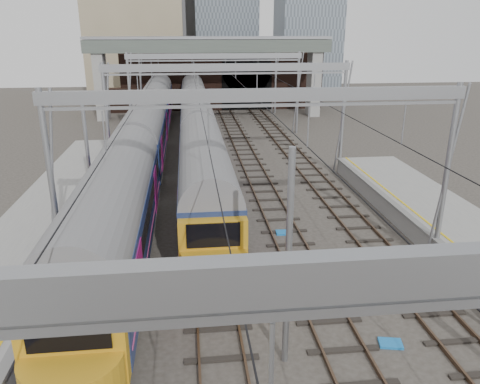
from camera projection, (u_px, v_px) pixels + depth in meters
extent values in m
cube|color=slate|center=(19.00, 341.00, 14.22)|extent=(0.35, 55.00, 0.12)
cube|color=gold|center=(2.00, 340.00, 14.15)|extent=(0.12, 55.00, 0.01)
cube|color=#4C3828|center=(121.00, 215.00, 26.42)|extent=(0.08, 80.00, 0.16)
cube|color=#4C3828|center=(147.00, 214.00, 26.57)|extent=(0.08, 80.00, 0.16)
cube|color=black|center=(134.00, 216.00, 26.52)|extent=(2.40, 80.00, 0.14)
cube|color=#4C3828|center=(192.00, 212.00, 26.84)|extent=(0.08, 80.00, 0.16)
cube|color=#4C3828|center=(217.00, 211.00, 27.00)|extent=(0.08, 80.00, 0.16)
cube|color=black|center=(205.00, 213.00, 26.95)|extent=(2.40, 80.00, 0.14)
cube|color=#4C3828|center=(261.00, 209.00, 27.27)|extent=(0.08, 80.00, 0.16)
cube|color=#4C3828|center=(285.00, 208.00, 27.42)|extent=(0.08, 80.00, 0.16)
cube|color=black|center=(273.00, 210.00, 27.37)|extent=(2.40, 80.00, 0.14)
cube|color=#4C3828|center=(328.00, 206.00, 27.70)|extent=(0.08, 80.00, 0.16)
cube|color=#4C3828|center=(351.00, 205.00, 27.85)|extent=(0.08, 80.00, 0.16)
cube|color=black|center=(339.00, 207.00, 27.80)|extent=(2.40, 80.00, 0.14)
cube|color=gray|center=(459.00, 270.00, 4.96)|extent=(16.80, 0.28, 0.50)
cylinder|color=gray|center=(52.00, 191.00, 18.41)|extent=(0.24, 0.24, 8.00)
cylinder|color=gray|center=(446.00, 177.00, 20.15)|extent=(0.24, 0.24, 8.00)
cube|color=gray|center=(259.00, 95.00, 18.09)|extent=(16.80, 0.28, 0.50)
cylinder|color=gray|center=(107.00, 123.00, 31.54)|extent=(0.24, 0.24, 8.00)
cylinder|color=gray|center=(343.00, 118.00, 33.29)|extent=(0.24, 0.24, 8.00)
cube|color=gray|center=(228.00, 67.00, 31.23)|extent=(16.80, 0.28, 0.50)
cylinder|color=gray|center=(130.00, 96.00, 44.68)|extent=(0.24, 0.24, 8.00)
cylinder|color=gray|center=(298.00, 93.00, 46.42)|extent=(0.24, 0.24, 8.00)
cube|color=gray|center=(215.00, 56.00, 44.36)|extent=(16.80, 0.28, 0.50)
cylinder|color=gray|center=(141.00, 82.00, 55.93)|extent=(0.24, 0.24, 8.00)
cylinder|color=gray|center=(276.00, 81.00, 57.68)|extent=(0.24, 0.24, 8.00)
cube|color=gray|center=(208.00, 51.00, 55.62)|extent=(16.80, 0.28, 0.50)
cube|color=black|center=(127.00, 119.00, 24.71)|extent=(0.03, 80.00, 0.03)
cube|color=black|center=(202.00, 118.00, 25.14)|extent=(0.03, 80.00, 0.03)
cube|color=black|center=(276.00, 116.00, 25.56)|extent=(0.03, 80.00, 0.03)
cube|color=black|center=(346.00, 115.00, 25.99)|extent=(0.03, 80.00, 0.03)
cube|color=black|center=(223.00, 74.00, 60.61)|extent=(26.00, 2.00, 9.00)
cube|color=black|center=(247.00, 90.00, 60.59)|extent=(6.50, 0.10, 5.20)
cylinder|color=black|center=(247.00, 69.00, 59.74)|extent=(6.50, 0.10, 6.50)
cube|color=black|center=(130.00, 100.00, 59.38)|extent=(6.00, 1.50, 3.00)
cube|color=gray|center=(101.00, 84.00, 53.57)|extent=(1.20, 2.50, 8.20)
cube|color=gray|center=(314.00, 81.00, 56.23)|extent=(1.20, 2.50, 8.20)
cube|color=#505A51|center=(209.00, 46.00, 53.55)|extent=(28.00, 3.00, 1.40)
cube|color=gray|center=(209.00, 38.00, 53.25)|extent=(28.00, 3.00, 0.30)
cube|color=tan|center=(136.00, 22.00, 70.32)|extent=(14.00, 12.00, 22.00)
cube|color=gray|center=(189.00, 35.00, 84.97)|extent=(18.00, 14.00, 18.00)
cube|color=black|center=(196.00, 128.00, 48.19)|extent=(2.12, 63.01, 0.70)
cube|color=#15234C|center=(195.00, 110.00, 47.58)|extent=(2.70, 63.01, 2.41)
cylinder|color=slate|center=(195.00, 98.00, 47.18)|extent=(2.65, 62.51, 2.65)
cube|color=black|center=(195.00, 106.00, 47.45)|extent=(2.72, 61.81, 0.72)
cube|color=#C33C7A|center=(195.00, 117.00, 47.80)|extent=(2.72, 62.01, 0.12)
cube|color=#B68217|center=(213.00, 247.00, 17.91)|extent=(2.65, 0.60, 2.21)
cube|color=black|center=(213.00, 235.00, 17.56)|extent=(2.03, 0.08, 0.97)
cube|color=black|center=(147.00, 162.00, 36.05)|extent=(2.23, 49.45, 0.70)
cube|color=#15234C|center=(146.00, 137.00, 35.41)|extent=(2.84, 49.45, 2.53)
cylinder|color=slate|center=(145.00, 121.00, 35.00)|extent=(2.78, 48.95, 2.78)
cube|color=black|center=(145.00, 132.00, 35.28)|extent=(2.86, 48.25, 0.76)
cube|color=#C33C7A|center=(146.00, 146.00, 35.65)|extent=(2.86, 48.45, 0.12)
cube|color=#B68217|center=(72.00, 349.00, 12.11)|extent=(2.78, 0.60, 2.33)
cube|color=black|center=(68.00, 334.00, 11.75)|extent=(2.13, 0.08, 1.01)
cube|color=blue|center=(284.00, 232.00, 24.23)|extent=(0.84, 0.61, 0.10)
cube|color=blue|center=(390.00, 343.00, 15.68)|extent=(0.86, 0.69, 0.09)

